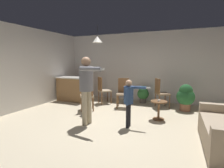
# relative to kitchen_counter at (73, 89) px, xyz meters

# --- Properties ---
(ground) EXTENTS (7.68, 7.68, 0.00)m
(ground) POSITION_rel_kitchen_counter_xyz_m (2.45, -2.01, -0.48)
(ground) COLOR beige
(wall_back) EXTENTS (6.40, 0.10, 2.70)m
(wall_back) POSITION_rel_kitchen_counter_xyz_m (2.45, 1.19, 0.87)
(wall_back) COLOR silver
(wall_back) RESTS_ON ground
(wall_left) EXTENTS (0.10, 6.40, 2.70)m
(wall_left) POSITION_rel_kitchen_counter_xyz_m (-0.75, -2.01, 0.87)
(wall_left) COLOR silver
(wall_left) RESTS_ON ground
(kitchen_counter) EXTENTS (1.26, 0.66, 0.95)m
(kitchen_counter) POSITION_rel_kitchen_counter_xyz_m (0.00, 0.00, 0.00)
(kitchen_counter) COLOR olive
(kitchen_counter) RESTS_ON ground
(side_table_by_couch) EXTENTS (0.44, 0.44, 0.52)m
(side_table_by_couch) POSITION_rel_kitchen_counter_xyz_m (3.51, -1.01, -0.15)
(side_table_by_couch) COLOR brown
(side_table_by_couch) RESTS_ON ground
(person_adult) EXTENTS (0.80, 0.56, 1.69)m
(person_adult) POSITION_rel_kitchen_counter_xyz_m (1.93, -2.08, 0.57)
(person_adult) COLOR tan
(person_adult) RESTS_ON ground
(person_child) EXTENTS (0.59, 0.35, 1.15)m
(person_child) POSITION_rel_kitchen_counter_xyz_m (2.94, -1.85, 0.24)
(person_child) COLOR black
(person_child) RESTS_ON ground
(dining_chair_by_counter) EXTENTS (0.51, 0.51, 1.00)m
(dining_chair_by_counter) POSITION_rel_kitchen_counter_xyz_m (2.18, -0.16, 0.07)
(dining_chair_by_counter) COLOR brown
(dining_chair_by_counter) RESTS_ON ground
(dining_chair_near_wall) EXTENTS (0.58, 0.58, 1.00)m
(dining_chair_near_wall) POSITION_rel_kitchen_counter_xyz_m (3.36, 0.30, 0.07)
(dining_chair_near_wall) COLOR brown
(dining_chair_near_wall) RESTS_ON ground
(dining_chair_centre_back) EXTENTS (0.58, 0.58, 1.00)m
(dining_chair_centre_back) POSITION_rel_kitchen_counter_xyz_m (1.29, -1.04, 0.07)
(dining_chair_centre_back) COLOR brown
(dining_chair_centre_back) RESTS_ON ground
(dining_chair_spare) EXTENTS (0.59, 0.59, 1.00)m
(dining_chair_spare) POSITION_rel_kitchen_counter_xyz_m (1.30, 0.06, 0.07)
(dining_chair_spare) COLOR brown
(dining_chair_spare) RESTS_ON ground
(potted_plant_corner) EXTENTS (0.43, 0.43, 0.66)m
(potted_plant_corner) POSITION_rel_kitchen_counter_xyz_m (2.66, 0.73, -0.11)
(potted_plant_corner) COLOR #4C4742
(potted_plant_corner) RESTS_ON ground
(potted_plant_by_wall) EXTENTS (0.56, 0.56, 0.86)m
(potted_plant_by_wall) POSITION_rel_kitchen_counter_xyz_m (4.16, 0.22, -0.01)
(potted_plant_by_wall) COLOR brown
(potted_plant_by_wall) RESTS_ON ground
(spare_remote_on_table) EXTENTS (0.06, 0.13, 0.04)m
(spare_remote_on_table) POSITION_rel_kitchen_counter_xyz_m (3.52, -1.03, 0.06)
(spare_remote_on_table) COLOR white
(spare_remote_on_table) RESTS_ON side_table_by_couch
(ceiling_light_pendant) EXTENTS (0.32, 0.32, 0.55)m
(ceiling_light_pendant) POSITION_rel_kitchen_counter_xyz_m (1.54, -0.79, 1.77)
(ceiling_light_pendant) COLOR silver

